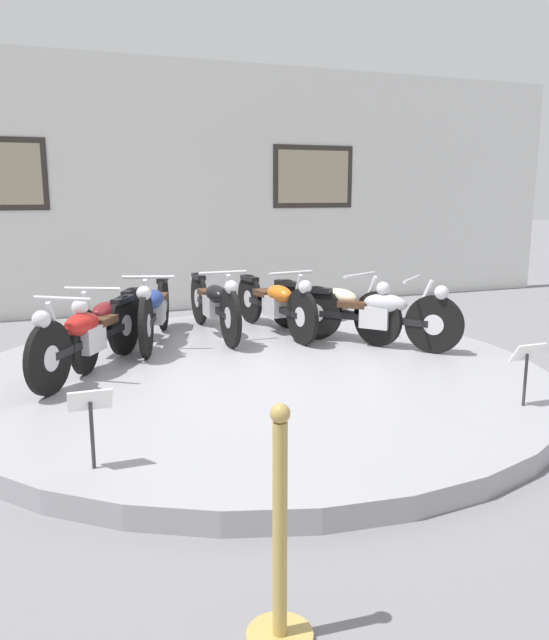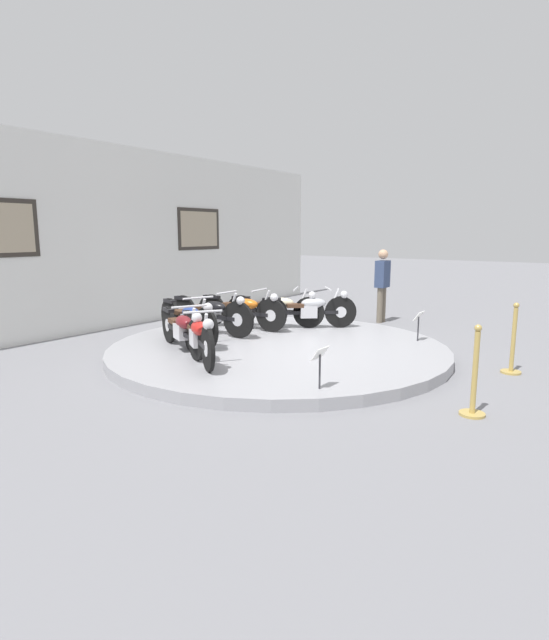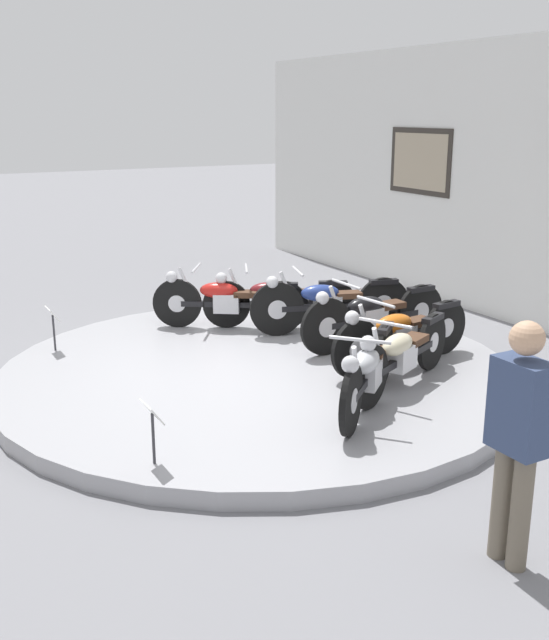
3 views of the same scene
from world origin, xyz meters
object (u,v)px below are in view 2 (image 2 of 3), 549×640
at_px(motorcycle_cream, 277,308).
at_px(info_placard_front_left, 320,359).
at_px(motorcycle_maroon, 182,328).
at_px(stanchion_post_left_of_entry, 474,385).
at_px(motorcycle_orange, 242,309).
at_px(visitor_standing, 382,282).
at_px(motorcycle_black, 211,313).
at_px(motorcycle_blue, 188,319).
at_px(motorcycle_silver, 309,309).
at_px(motorcycle_red, 198,335).
at_px(stanchion_post_right_of_entry, 513,350).
at_px(info_placard_front_centre, 419,320).

xyz_separation_m(motorcycle_cream, info_placard_front_left, (-2.90, -2.71, -0.00)).
xyz_separation_m(motorcycle_maroon, stanchion_post_left_of_entry, (0.23, -4.31, -0.19)).
xyz_separation_m(motorcycle_orange, motorcycle_cream, (0.55, -0.42, -0.01)).
relative_size(motorcycle_maroon, visitor_standing, 1.10).
height_order(motorcycle_black, motorcycle_orange, motorcycle_black).
relative_size(motorcycle_black, stanchion_post_left_of_entry, 1.96).
height_order(motorcycle_blue, visitor_standing, visitor_standing).
bearing_deg(motorcycle_cream, info_placard_front_left, -137.01).
height_order(motorcycle_silver, info_placard_front_left, motorcycle_silver).
height_order(motorcycle_cream, info_placard_front_left, motorcycle_cream).
bearing_deg(info_placard_front_left, motorcycle_orange, 53.00).
bearing_deg(motorcycle_orange, motorcycle_blue, 179.82).
height_order(motorcycle_red, motorcycle_blue, motorcycle_blue).
distance_m(motorcycle_silver, stanchion_post_right_of_entry, 3.77).
bearing_deg(motorcycle_black, visitor_standing, -23.73).
relative_size(info_placard_front_left, stanchion_post_right_of_entry, 0.50).
bearing_deg(motorcycle_maroon, motorcycle_blue, 37.65).
distance_m(motorcycle_blue, motorcycle_cream, 2.03).
bearing_deg(motorcycle_red, info_placard_front_centre, -34.03).
distance_m(motorcycle_red, motorcycle_silver, 3.02).
xyz_separation_m(motorcycle_red, motorcycle_silver, (3.02, 0.00, -0.00)).
height_order(motorcycle_maroon, stanchion_post_left_of_entry, stanchion_post_left_of_entry).
distance_m(motorcycle_maroon, stanchion_post_right_of_entry, 4.89).
bearing_deg(motorcycle_black, stanchion_post_right_of_entry, -78.02).
bearing_deg(motorcycle_blue, motorcycle_black, 11.69).
height_order(info_placard_front_left, stanchion_post_left_of_entry, stanchion_post_left_of_entry).
distance_m(motorcycle_cream, visitor_standing, 2.76).
height_order(motorcycle_silver, stanchion_post_right_of_entry, stanchion_post_right_of_entry).
bearing_deg(motorcycle_black, stanchion_post_left_of_entry, -101.99).
bearing_deg(info_placard_front_centre, motorcycle_cream, 97.95).
height_order(motorcycle_maroon, visitor_standing, visitor_standing).
bearing_deg(stanchion_post_right_of_entry, motorcycle_maroon, 118.07).
height_order(motorcycle_maroon, info_placard_front_left, motorcycle_maroon).
bearing_deg(stanchion_post_left_of_entry, motorcycle_maroon, 93.02).
bearing_deg(motorcycle_maroon, motorcycle_black, 24.24).
bearing_deg(motorcycle_maroon, motorcycle_cream, 0.01).
relative_size(motorcycle_cream, stanchion_post_right_of_entry, 1.75).
xyz_separation_m(motorcycle_black, stanchion_post_left_of_entry, (-1.04, -4.88, -0.21)).
height_order(motorcycle_black, visitor_standing, visitor_standing).
xyz_separation_m(info_placard_front_left, info_placard_front_centre, (3.28, 0.00, 0.00)).
bearing_deg(motorcycle_silver, motorcycle_maroon, 168.25).
bearing_deg(info_placard_front_centre, stanchion_post_left_of_entry, -149.05).
bearing_deg(stanchion_post_right_of_entry, motorcycle_silver, 82.73).
bearing_deg(stanchion_post_right_of_entry, motorcycle_red, 124.28).
bearing_deg(visitor_standing, motorcycle_orange, 153.81).
distance_m(motorcycle_maroon, motorcycle_silver, 2.83).
height_order(motorcycle_cream, motorcycle_silver, motorcycle_silver).
height_order(motorcycle_cream, stanchion_post_left_of_entry, stanchion_post_left_of_entry).
bearing_deg(motorcycle_red, stanchion_post_left_of_entry, -82.80).
xyz_separation_m(motorcycle_maroon, visitor_standing, (5.03, -1.09, 0.38)).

